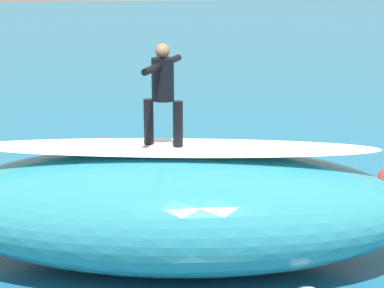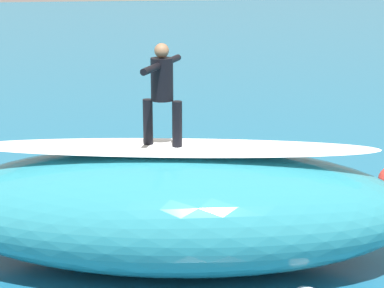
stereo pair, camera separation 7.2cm
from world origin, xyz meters
The scene contains 9 objects.
ground_plane centered at (0.00, 0.00, 0.00)m, with size 120.00×120.00×0.00m, color #196084.
wave_crest centered at (0.40, 2.36, 0.97)m, with size 7.65×3.17×1.94m, color teal.
wave_foam_lip centered at (0.40, 2.36, 1.98)m, with size 6.50×1.11×0.08m, color white.
surfboard_riding centered at (0.57, 2.33, 1.98)m, with size 1.98×0.51×0.07m, color #E0563D.
surfer_riding centered at (0.57, 2.33, 2.95)m, with size 0.78×1.41×1.61m.
surfboard_paddling centered at (-1.00, -1.83, 0.04)m, with size 2.42×0.50×0.08m, color #EAE5C6.
surfer_paddling centered at (-0.90, -1.90, 0.21)m, with size 1.50×1.04×0.30m.
foam_patch_near centered at (-1.60, -0.03, 0.08)m, with size 0.86×0.72×0.15m, color white.
foam_patch_mid centered at (0.51, -0.37, 0.09)m, with size 0.52×0.50×0.18m, color white.
Camera 1 is at (1.82, 13.04, 4.99)m, focal length 66.63 mm.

